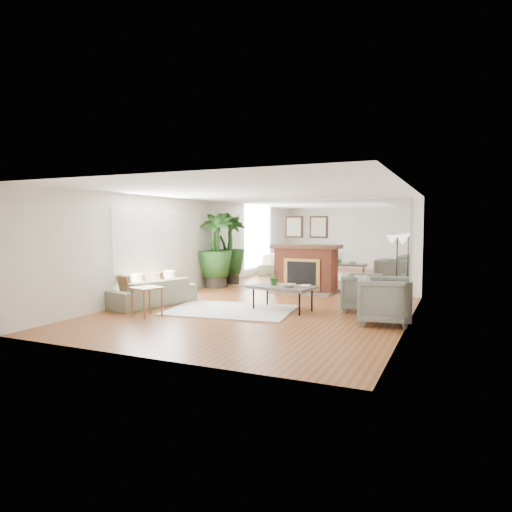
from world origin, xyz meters
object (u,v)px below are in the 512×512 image
at_px(armchair_back, 362,292).
at_px(potted_ficus, 216,248).
at_px(fireplace, 304,267).
at_px(sofa, 153,292).
at_px(armchair_front, 384,300).
at_px(side_table, 147,292).
at_px(coffee_table, 283,288).
at_px(floor_lamp, 397,245).

xyz_separation_m(armchair_back, potted_ficus, (-4.58, 1.88, 0.76)).
relative_size(fireplace, potted_ficus, 0.95).
height_order(sofa, potted_ficus, potted_ficus).
bearing_deg(armchair_front, side_table, 96.11).
distance_m(sofa, side_table, 1.24).
bearing_deg(sofa, armchair_front, 106.17).
height_order(fireplace, armchair_front, fireplace).
relative_size(coffee_table, floor_lamp, 0.91).
bearing_deg(potted_ficus, coffee_table, -40.19).
bearing_deg(floor_lamp, armchair_front, -88.42).
bearing_deg(potted_ficus, fireplace, 4.96).
height_order(fireplace, armchair_back, fireplace).
relative_size(armchair_front, potted_ficus, 0.44).
relative_size(armchair_back, armchair_front, 0.91).
relative_size(sofa, armchair_front, 2.15).
height_order(armchair_back, side_table, armchair_back).
bearing_deg(coffee_table, fireplace, 99.00).
xyz_separation_m(coffee_table, potted_ficus, (-3.04, 2.57, 0.67)).
bearing_deg(floor_lamp, side_table, -141.78).
distance_m(sofa, potted_ficus, 3.30).
bearing_deg(potted_ficus, sofa, -87.30).
relative_size(fireplace, coffee_table, 1.43).
height_order(armchair_front, floor_lamp, floor_lamp).
height_order(coffee_table, armchair_front, armchair_front).
relative_size(sofa, side_table, 3.15).
bearing_deg(sofa, side_table, 46.03).
relative_size(fireplace, floor_lamp, 1.30).
distance_m(fireplace, coffee_table, 2.84).
bearing_deg(sofa, coffee_table, 115.97).
height_order(armchair_back, potted_ficus, potted_ficus).
bearing_deg(coffee_table, sofa, -168.10).
height_order(sofa, floor_lamp, floor_lamp).
relative_size(coffee_table, sofa, 0.70).
bearing_deg(potted_ficus, floor_lamp, -8.88).
bearing_deg(sofa, fireplace, 158.33).
xyz_separation_m(side_table, floor_lamp, (4.34, 3.42, 0.86)).
bearing_deg(coffee_table, potted_ficus, 139.81).
relative_size(fireplace, sofa, 1.01).
height_order(side_table, floor_lamp, floor_lamp).
relative_size(fireplace, armchair_front, 2.16).
distance_m(fireplace, potted_ficus, 2.66).
distance_m(coffee_table, armchair_front, 2.20).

